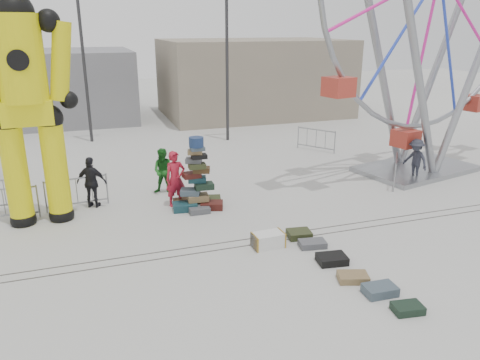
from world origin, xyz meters
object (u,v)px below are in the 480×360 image
object	(u,v)px
suitcase_tower	(197,188)
pedestrian_red	(175,179)
crash_test_dummy	(25,94)
ferris_wheel	(437,0)
pedestrian_black	(92,182)
pedestrian_green	(164,171)
barricade_wheel_front	(395,170)
barricade_dummy_c	(77,193)
steamer_trunk	(268,240)
pedestrian_grey	(415,160)
lamp_post_right	(229,55)
barricade_dummy_b	(4,204)
lamp_post_left	(85,55)
barricade_wheel_back	(316,140)

from	to	relation	value
suitcase_tower	pedestrian_red	xyz separation A→B (m)	(-0.65, 0.42, 0.27)
crash_test_dummy	ferris_wheel	world-z (taller)	ferris_wheel
pedestrian_black	pedestrian_green	bearing A→B (deg)	-143.05
crash_test_dummy	suitcase_tower	bearing A→B (deg)	-5.86
barricade_wheel_front	pedestrian_green	bearing A→B (deg)	115.93
barricade_dummy_c	pedestrian_black	xyz separation A→B (m)	(0.51, -0.06, 0.33)
pedestrian_red	barricade_dummy_c	bearing A→B (deg)	156.84
steamer_trunk	pedestrian_grey	xyz separation A→B (m)	(7.77, 3.69, 0.64)
barricade_wheel_front	pedestrian_grey	size ratio (longest dim) A/B	1.19
ferris_wheel	lamp_post_right	bearing A→B (deg)	113.58
barricade_dummy_c	barricade_dummy_b	bearing A→B (deg)	-176.87
pedestrian_green	crash_test_dummy	bearing A→B (deg)	-137.23
barricade_dummy_c	pedestrian_black	size ratio (longest dim) A/B	1.13
barricade_dummy_b	pedestrian_green	size ratio (longest dim) A/B	1.18
barricade_wheel_front	barricade_dummy_c	bearing A→B (deg)	121.45
lamp_post_left	crash_test_dummy	world-z (taller)	lamp_post_left
lamp_post_right	barricade_dummy_b	xyz separation A→B (m)	(-10.04, -8.24, -3.93)
ferris_wheel	barricade_wheel_front	xyz separation A→B (m)	(-1.92, -1.15, -6.29)
crash_test_dummy	ferris_wheel	distance (m)	15.07
steamer_trunk	barricade_wheel_back	bearing A→B (deg)	52.99
barricade_dummy_b	barricade_wheel_front	bearing A→B (deg)	-2.02
suitcase_tower	lamp_post_right	bearing A→B (deg)	75.75
lamp_post_right	lamp_post_left	distance (m)	7.28
lamp_post_right	steamer_trunk	bearing A→B (deg)	-102.51
suitcase_tower	pedestrian_green	world-z (taller)	suitcase_tower
lamp_post_right	crash_test_dummy	bearing A→B (deg)	-135.69
ferris_wheel	pedestrian_grey	world-z (taller)	ferris_wheel
lamp_post_left	pedestrian_grey	distance (m)	16.63
ferris_wheel	pedestrian_black	bearing A→B (deg)	166.96
barricade_dummy_b	lamp_post_left	bearing A→B (deg)	75.03
lamp_post_left	pedestrian_green	bearing A→B (deg)	-76.63
ferris_wheel	barricade_dummy_c	distance (m)	15.09
lamp_post_left	pedestrian_black	bearing A→B (deg)	-91.94
pedestrian_black	lamp_post_right	bearing A→B (deg)	-109.01
steamer_trunk	pedestrian_green	xyz separation A→B (m)	(-1.98, 5.32, 0.64)
lamp_post_left	barricade_dummy_b	bearing A→B (deg)	-106.51
barricade_wheel_back	barricade_dummy_c	bearing A→B (deg)	-104.94
barricade_wheel_back	lamp_post_right	bearing A→B (deg)	-172.27
lamp_post_right	barricade_wheel_back	size ratio (longest dim) A/B	4.00
barricade_wheel_back	crash_test_dummy	bearing A→B (deg)	-103.15
steamer_trunk	barricade_dummy_c	world-z (taller)	barricade_dummy_c
barricade_wheel_front	suitcase_tower	bearing A→B (deg)	127.41
suitcase_tower	pedestrian_red	distance (m)	0.82
ferris_wheel	suitcase_tower	bearing A→B (deg)	173.73
lamp_post_left	barricade_dummy_c	distance (m)	10.64
lamp_post_right	crash_test_dummy	size ratio (longest dim) A/B	1.05
barricade_wheel_back	steamer_trunk	bearing A→B (deg)	-70.14
pedestrian_black	crash_test_dummy	bearing A→B (deg)	50.64
crash_test_dummy	barricade_wheel_back	xyz separation A→B (m)	(12.30, 5.16, -3.47)
steamer_trunk	barricade_dummy_b	xyz separation A→B (m)	(-7.23, 4.39, 0.35)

